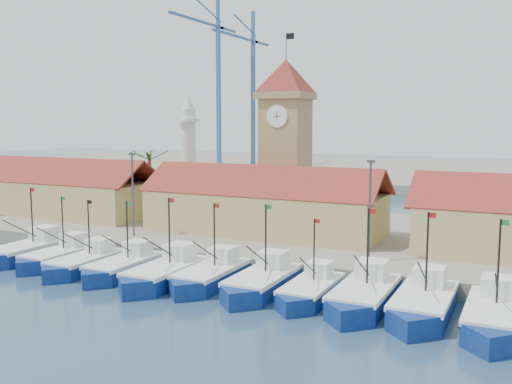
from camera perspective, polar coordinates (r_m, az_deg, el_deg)
The scene contains 22 objects.
ground at distance 47.83m, azimuth -9.46°, elevation -9.88°, with size 400.00×400.00×0.00m, color #1C2D4C.
quay at distance 68.07m, azimuth 2.26°, elevation -4.07°, with size 140.00×32.00×1.50m, color gray.
terminal at distance 150.21m, azimuth 15.47°, elevation 1.86°, with size 240.00×80.00×2.00m, color gray.
boat_0 at distance 62.22m, azimuth -21.98°, elevation -5.59°, with size 3.69×10.11×7.65m.
boat_1 at distance 58.92m, azimuth -19.23°, elevation -6.23°, with size 3.39×9.29×7.03m.
boat_2 at distance 55.55m, azimuth -16.86°, elevation -6.93°, with size 3.39×9.29×7.03m.
boat_3 at distance 53.18m, azimuth -13.24°, elevation -7.42°, with size 3.44×9.43×7.14m.
boat_4 at distance 49.92m, azimuth -9.21°, elevation -8.19°, with size 3.76×10.30×7.79m.
boat_5 at distance 48.96m, azimuth -4.67°, elevation -8.48°, with size 3.56×9.74×7.37m.
boat_6 at distance 46.77m, azimuth 0.49°, elevation -9.17°, with size 3.66×10.04×7.60m.
boat_7 at distance 45.17m, azimuth 5.42°, elevation -9.91°, with size 3.24×8.88×6.72m.
boat_8 at distance 43.93m, azimuth 10.68°, elevation -10.34°, with size 3.78×10.36×7.84m.
boat_9 at distance 43.01m, azimuth 16.36°, elevation -10.88°, with size 3.80×10.40×7.87m.
boat_10 at distance 41.89m, azimuth 22.78°, elevation -11.65°, with size 3.77×10.34×7.82m.
hall_left at distance 82.52m, azimuth -19.75°, elevation -0.25°, with size 31.20×10.13×7.61m.
hall_center at distance 63.91m, azimuth 0.84°, elevation -1.84°, with size 27.04×10.13×7.61m.
clock_tower at distance 68.66m, azimuth 2.97°, elevation 5.45°, with size 5.80×5.80×22.70m.
minaret at distance 77.51m, azimuth -6.76°, elevation 3.94°, with size 3.00×3.00×16.30m.
palm_tree at distance 78.94m, azimuth -10.56°, elevation 1.39°, with size 5.60×5.03×8.39m.
lamp_posts at distance 56.24m, azimuth -2.12°, elevation -0.50°, with size 80.70×0.25×9.03m.
crane_blue_far at distance 159.32m, azimuth -4.04°, elevation 11.87°, with size 1.00×33.41×45.65m.
crane_blue_near at distance 160.90m, azimuth -0.51°, elevation 11.12°, with size 1.00×32.28×42.13m.
Camera 1 is at (26.58, -37.28, 13.82)m, focal length 40.00 mm.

